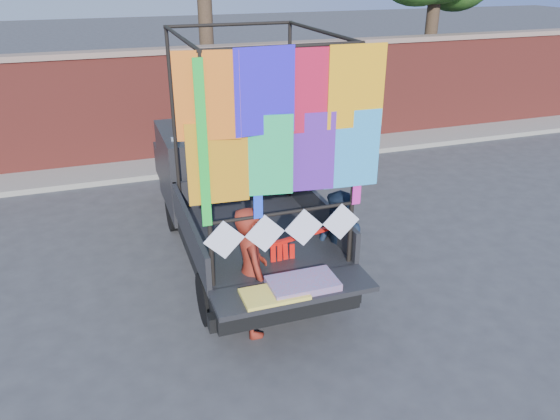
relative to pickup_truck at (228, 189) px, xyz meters
name	(u,v)px	position (x,y,z in m)	size (l,w,h in m)	color
ground	(271,319)	(-0.06, -2.49, -0.91)	(90.00, 90.00, 0.00)	#38383A
brick_wall	(178,104)	(-0.06, 4.51, 0.42)	(30.00, 0.45, 2.61)	maroon
curb	(187,164)	(-0.06, 3.81, -0.85)	(30.00, 1.20, 0.12)	gray
pickup_truck	(228,189)	(0.00, 0.00, 0.00)	(2.28, 5.73, 3.61)	black
woman	(251,272)	(-0.37, -2.63, -0.04)	(0.64, 0.42, 1.75)	maroon
man	(338,249)	(0.94, -2.36, -0.09)	(0.80, 0.62, 1.64)	black
streamer_bundle	(289,253)	(0.17, -2.51, 0.06)	(1.01, 0.27, 0.70)	red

